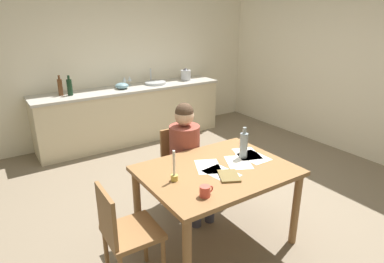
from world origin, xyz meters
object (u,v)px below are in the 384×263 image
(coffee_mug, at_px, (205,191))
(book_magazine, at_px, (229,176))
(bottle_oil, at_px, (60,87))
(bottle_vinegar, at_px, (70,87))
(dining_table, at_px, (216,179))
(sink_unit, at_px, (155,83))
(chair_at_table, at_px, (181,164))
(stovetop_kettle, at_px, (186,75))
(person_seated, at_px, (188,152))
(mixing_bowl, at_px, (122,86))
(candlestick, at_px, (174,172))
(wine_glass_by_kettle, at_px, (124,79))
(chair_side_empty, at_px, (125,232))
(wine_glass_near_sink, at_px, (130,79))
(wine_bottle_on_table, at_px, (244,145))

(coffee_mug, height_order, book_magazine, coffee_mug)
(coffee_mug, distance_m, bottle_oil, 3.28)
(bottle_vinegar, bearing_deg, bottle_oil, 150.25)
(dining_table, xyz_separation_m, bottle_vinegar, (-0.51, 2.87, 0.37))
(sink_unit, bearing_deg, bottle_oil, 178.60)
(chair_at_table, distance_m, stovetop_kettle, 2.65)
(person_seated, distance_m, stovetop_kettle, 2.74)
(sink_unit, distance_m, bottle_oil, 1.53)
(chair_at_table, distance_m, mixing_bowl, 2.19)
(candlestick, relative_size, wine_glass_by_kettle, 1.73)
(mixing_bowl, distance_m, wine_glass_by_kettle, 0.23)
(sink_unit, xyz_separation_m, wine_glass_by_kettle, (-0.49, 0.15, 0.09))
(chair_at_table, bearing_deg, dining_table, -96.04)
(bottle_oil, bearing_deg, chair_side_empty, -95.48)
(sink_unit, bearing_deg, mixing_bowl, -176.66)
(coffee_mug, relative_size, mixing_bowl, 0.55)
(bottle_oil, bearing_deg, wine_glass_by_kettle, 5.97)
(dining_table, xyz_separation_m, chair_side_empty, (-0.91, -0.06, -0.15))
(bottle_oil, bearing_deg, mixing_bowl, -4.56)
(person_seated, relative_size, book_magazine, 5.50)
(chair_side_empty, relative_size, coffee_mug, 7.60)
(stovetop_kettle, distance_m, wine_glass_by_kettle, 1.11)
(coffee_mug, bearing_deg, mixing_bowl, 78.51)
(mixing_bowl, xyz_separation_m, wine_glass_near_sink, (0.21, 0.18, 0.06))
(stovetop_kettle, relative_size, wine_glass_by_kettle, 1.43)
(person_seated, xyz_separation_m, stovetop_kettle, (1.44, 2.31, 0.32))
(bottle_oil, xyz_separation_m, wine_glass_near_sink, (1.13, 0.11, -0.02))
(dining_table, xyz_separation_m, mixing_bowl, (0.29, 2.87, 0.30))
(coffee_mug, distance_m, mixing_bowl, 3.25)
(chair_at_table, bearing_deg, bottle_oil, 107.61)
(person_seated, xyz_separation_m, bottle_oil, (-0.69, 2.35, 0.35))
(candlestick, bearing_deg, coffee_mug, -78.58)
(wine_bottle_on_table, height_order, stovetop_kettle, stovetop_kettle)
(bottle_oil, relative_size, wine_glass_near_sink, 1.93)
(candlestick, bearing_deg, chair_side_empty, -170.19)
(coffee_mug, distance_m, wine_glass_by_kettle, 3.46)
(wine_bottle_on_table, distance_m, bottle_vinegar, 2.95)
(dining_table, xyz_separation_m, wine_glass_near_sink, (0.51, 3.05, 0.36))
(person_seated, height_order, bottle_vinegar, same)
(candlestick, distance_m, bottle_oil, 2.93)
(dining_table, distance_m, bottle_oil, 3.03)
(bottle_vinegar, bearing_deg, sink_unit, 1.19)
(sink_unit, xyz_separation_m, stovetop_kettle, (0.61, -0.00, 0.08))
(wine_bottle_on_table, bearing_deg, book_magazine, -147.44)
(chair_side_empty, xyz_separation_m, bottle_vinegar, (0.40, 2.94, 0.53))
(coffee_mug, relative_size, wine_glass_near_sink, 0.76)
(coffee_mug, relative_size, sink_unit, 0.32)
(bottle_oil, relative_size, mixing_bowl, 1.40)
(candlestick, distance_m, mixing_bowl, 2.94)
(sink_unit, relative_size, mixing_bowl, 1.69)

